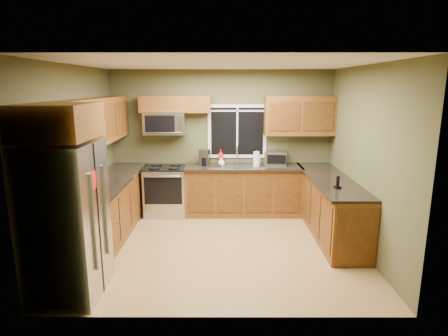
{
  "coord_description": "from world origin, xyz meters",
  "views": [
    {
      "loc": [
        0.06,
        -5.34,
        2.41
      ],
      "look_at": [
        0.05,
        0.35,
        1.15
      ],
      "focal_mm": 30.0,
      "sensor_mm": 36.0,
      "label": 1
    }
  ],
  "objects_px": {
    "soap_bottle_a": "(221,157)",
    "microwave": "(165,123)",
    "soap_bottle_b": "(258,159)",
    "toaster_oven": "(275,158)",
    "paper_towel_roll": "(256,159)",
    "range": "(166,190)",
    "kettle": "(202,159)",
    "soap_bottle_c": "(221,162)",
    "cordless_phone": "(338,185)",
    "coffee_maker": "(205,158)",
    "refrigerator": "(67,220)"
  },
  "relations": [
    {
      "from": "paper_towel_roll",
      "to": "soap_bottle_c",
      "type": "distance_m",
      "value": 0.65
    },
    {
      "from": "coffee_maker",
      "to": "refrigerator",
      "type": "bearing_deg",
      "value": -116.48
    },
    {
      "from": "soap_bottle_a",
      "to": "microwave",
      "type": "bearing_deg",
      "value": -174.8
    },
    {
      "from": "toaster_oven",
      "to": "refrigerator",
      "type": "bearing_deg",
      "value": -133.44
    },
    {
      "from": "range",
      "to": "toaster_oven",
      "type": "bearing_deg",
      "value": 4.05
    },
    {
      "from": "toaster_oven",
      "to": "paper_towel_roll",
      "type": "height_order",
      "value": "paper_towel_roll"
    },
    {
      "from": "range",
      "to": "kettle",
      "type": "distance_m",
      "value": 0.91
    },
    {
      "from": "refrigerator",
      "to": "cordless_phone",
      "type": "height_order",
      "value": "refrigerator"
    },
    {
      "from": "cordless_phone",
      "to": "range",
      "type": "bearing_deg",
      "value": 150.68
    },
    {
      "from": "coffee_maker",
      "to": "paper_towel_roll",
      "type": "relative_size",
      "value": 0.99
    },
    {
      "from": "range",
      "to": "cordless_phone",
      "type": "bearing_deg",
      "value": -29.32
    },
    {
      "from": "refrigerator",
      "to": "soap_bottle_a",
      "type": "relative_size",
      "value": 6.58
    },
    {
      "from": "soap_bottle_c",
      "to": "cordless_phone",
      "type": "xyz_separation_m",
      "value": [
        1.7,
        -1.58,
        -0.02
      ]
    },
    {
      "from": "toaster_oven",
      "to": "soap_bottle_a",
      "type": "height_order",
      "value": "soap_bottle_a"
    },
    {
      "from": "coffee_maker",
      "to": "soap_bottle_b",
      "type": "distance_m",
      "value": 1.03
    },
    {
      "from": "toaster_oven",
      "to": "coffee_maker",
      "type": "distance_m",
      "value": 1.34
    },
    {
      "from": "coffee_maker",
      "to": "soap_bottle_c",
      "type": "bearing_deg",
      "value": -9.89
    },
    {
      "from": "kettle",
      "to": "soap_bottle_c",
      "type": "relative_size",
      "value": 1.63
    },
    {
      "from": "range",
      "to": "toaster_oven",
      "type": "relative_size",
      "value": 2.1
    },
    {
      "from": "paper_towel_roll",
      "to": "cordless_phone",
      "type": "xyz_separation_m",
      "value": [
        1.05,
        -1.54,
        -0.08
      ]
    },
    {
      "from": "refrigerator",
      "to": "soap_bottle_b",
      "type": "distance_m",
      "value": 3.87
    },
    {
      "from": "kettle",
      "to": "microwave",
      "type": "bearing_deg",
      "value": 174.65
    },
    {
      "from": "soap_bottle_a",
      "to": "soap_bottle_c",
      "type": "distance_m",
      "value": 0.21
    },
    {
      "from": "microwave",
      "to": "soap_bottle_a",
      "type": "distance_m",
      "value": 1.23
    },
    {
      "from": "refrigerator",
      "to": "soap_bottle_c",
      "type": "bearing_deg",
      "value": 58.16
    },
    {
      "from": "range",
      "to": "soap_bottle_a",
      "type": "xyz_separation_m",
      "value": [
        1.04,
        0.23,
        0.61
      ]
    },
    {
      "from": "toaster_oven",
      "to": "kettle",
      "type": "xyz_separation_m",
      "value": [
        -1.39,
        -0.08,
        -0.01
      ]
    },
    {
      "from": "toaster_oven",
      "to": "soap_bottle_a",
      "type": "distance_m",
      "value": 1.04
    },
    {
      "from": "coffee_maker",
      "to": "paper_towel_roll",
      "type": "xyz_separation_m",
      "value": [
        0.97,
        -0.09,
        -0.0
      ]
    },
    {
      "from": "range",
      "to": "cordless_phone",
      "type": "relative_size",
      "value": 5.06
    },
    {
      "from": "soap_bottle_a",
      "to": "soap_bottle_b",
      "type": "xyz_separation_m",
      "value": [
        0.71,
        0.0,
        -0.05
      ]
    },
    {
      "from": "paper_towel_roll",
      "to": "coffee_maker",
      "type": "bearing_deg",
      "value": 174.44
    },
    {
      "from": "coffee_maker",
      "to": "kettle",
      "type": "distance_m",
      "value": 0.05
    },
    {
      "from": "range",
      "to": "microwave",
      "type": "bearing_deg",
      "value": 90.02
    },
    {
      "from": "soap_bottle_c",
      "to": "soap_bottle_b",
      "type": "bearing_deg",
      "value": 15.95
    },
    {
      "from": "kettle",
      "to": "coffee_maker",
      "type": "bearing_deg",
      "value": 16.8
    },
    {
      "from": "refrigerator",
      "to": "toaster_oven",
      "type": "bearing_deg",
      "value": 46.56
    },
    {
      "from": "soap_bottle_a",
      "to": "soap_bottle_b",
      "type": "height_order",
      "value": "soap_bottle_a"
    },
    {
      "from": "microwave",
      "to": "soap_bottle_b",
      "type": "height_order",
      "value": "microwave"
    },
    {
      "from": "microwave",
      "to": "soap_bottle_c",
      "type": "relative_size",
      "value": 4.98
    },
    {
      "from": "coffee_maker",
      "to": "cordless_phone",
      "type": "relative_size",
      "value": 1.6
    },
    {
      "from": "toaster_oven",
      "to": "kettle",
      "type": "distance_m",
      "value": 1.39
    },
    {
      "from": "soap_bottle_b",
      "to": "soap_bottle_c",
      "type": "bearing_deg",
      "value": -164.05
    },
    {
      "from": "paper_towel_roll",
      "to": "cordless_phone",
      "type": "height_order",
      "value": "paper_towel_roll"
    },
    {
      "from": "range",
      "to": "soap_bottle_a",
      "type": "relative_size",
      "value": 3.43
    },
    {
      "from": "toaster_oven",
      "to": "paper_towel_roll",
      "type": "distance_m",
      "value": 0.4
    },
    {
      "from": "coffee_maker",
      "to": "soap_bottle_b",
      "type": "relative_size",
      "value": 1.67
    },
    {
      "from": "coffee_maker",
      "to": "cordless_phone",
      "type": "height_order",
      "value": "coffee_maker"
    },
    {
      "from": "microwave",
      "to": "soap_bottle_b",
      "type": "xyz_separation_m",
      "value": [
        1.75,
        0.09,
        -0.7
      ]
    },
    {
      "from": "range",
      "to": "coffee_maker",
      "type": "distance_m",
      "value": 0.96
    }
  ]
}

